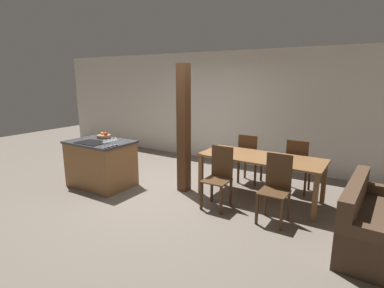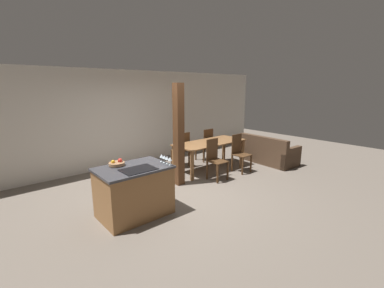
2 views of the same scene
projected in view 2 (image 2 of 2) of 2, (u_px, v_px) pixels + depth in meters
The scene contains 15 objects.
ground_plane at pixel (177, 192), 5.58m from camera, with size 16.00×16.00×0.00m, color #665B51.
wall_back at pixel (120, 119), 7.22m from camera, with size 11.20×0.08×2.70m.
kitchen_island at pixel (134, 191), 4.51m from camera, with size 1.22×0.85×0.90m.
fruit_bowl at pixel (117, 163), 4.48m from camera, with size 0.28×0.28×0.11m.
wine_glass_near at pixel (170, 159), 4.47m from camera, with size 0.07×0.07×0.14m.
wine_glass_middle at pixel (167, 158), 4.53m from camera, with size 0.07×0.07×0.14m.
wine_glass_far at pixel (164, 157), 4.59m from camera, with size 0.07×0.07×0.14m.
wine_glass_end at pixel (162, 156), 4.66m from camera, with size 0.07×0.07×0.14m.
dining_table at pixel (210, 145), 7.01m from camera, with size 2.07×0.86×0.77m.
dining_chair_near_left at pixel (215, 159), 6.27m from camera, with size 0.40×0.40×1.00m.
dining_chair_near_right at pixel (240, 152), 6.86m from camera, with size 0.40×0.40×1.00m.
dining_chair_far_left at pixel (182, 149), 7.23m from camera, with size 0.40×0.40×1.00m.
dining_chair_far_right at pixel (206, 144), 7.83m from camera, with size 0.40×0.40×1.00m.
couch at pixel (268, 153), 7.71m from camera, with size 0.88×1.66×0.82m.
timber_post at pixel (179, 135), 5.79m from camera, with size 0.19×0.19×2.33m.
Camera 2 is at (-3.17, -4.15, 2.25)m, focal length 24.00 mm.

